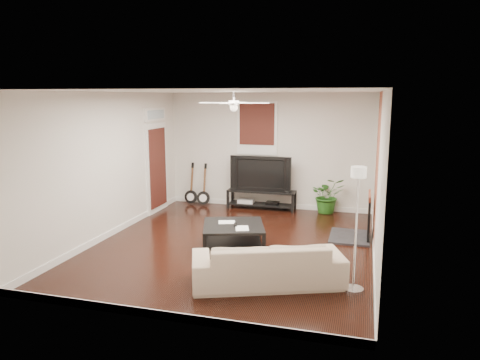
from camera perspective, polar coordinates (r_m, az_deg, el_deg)
name	(u,v)px	position (r m, az deg, el deg)	size (l,w,h in m)	color
room	(234,170)	(8.14, -0.77, 1.23)	(5.01, 6.01, 2.81)	black
brick_accent	(377,168)	(8.80, 16.90, 1.48)	(0.02, 2.20, 2.80)	#AE5038
fireplace	(359,215)	(8.99, 14.74, -4.35)	(0.80, 1.10, 0.92)	black
window_back	(257,128)	(11.01, 2.15, 6.55)	(1.00, 0.06, 1.30)	#3D1610
door_left	(157,159)	(10.81, -10.45, 2.58)	(0.08, 1.00, 2.50)	white
tv_stand	(261,199)	(11.04, 2.72, -2.47)	(1.65, 0.44, 0.46)	black
tv	(262,173)	(10.93, 2.77, 0.90)	(1.48, 0.19, 0.85)	black
coffee_table	(233,236)	(8.21, -0.83, -7.14)	(1.07, 1.07, 0.45)	black
sofa	(268,263)	(6.72, 3.49, -10.38)	(2.19, 0.86, 0.64)	tan
floor_lamp	(356,230)	(6.50, 14.43, -6.09)	(0.29, 0.29, 1.79)	silver
potted_plant	(328,195)	(10.80, 11.00, -1.89)	(0.77, 0.66, 0.85)	#245E1A
guitar_left	(191,184)	(11.49, -6.25, -0.47)	(0.33, 0.23, 1.07)	black
guitar_right	(203,185)	(11.34, -4.67, -0.59)	(0.33, 0.23, 1.07)	black
ceiling_fan	(234,103)	(8.03, -0.79, 9.71)	(1.24, 1.24, 0.32)	white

